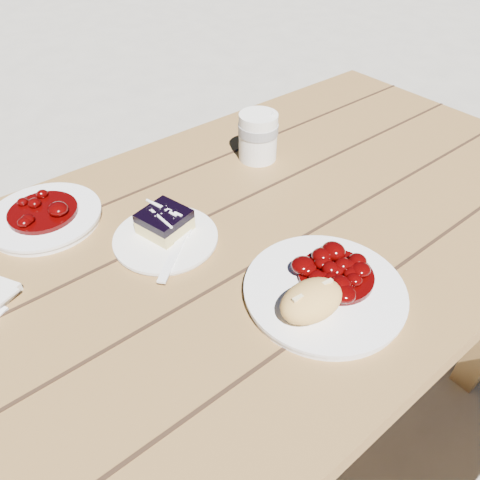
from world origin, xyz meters
TOP-DOWN VIEW (x-y plane):
  - ground at (0.00, 0.00)m, footprint 60.00×60.00m
  - picnic_table at (0.00, -0.00)m, footprint 2.00×1.55m
  - main_plate at (0.22, -0.20)m, footprint 0.25×0.25m
  - goulash_stew at (0.25, -0.20)m, footprint 0.12×0.12m
  - bread_roll at (0.17, -0.22)m, footprint 0.11×0.08m
  - dessert_plate at (0.10, 0.07)m, footprint 0.18×0.18m
  - blueberry_cake at (0.11, 0.08)m, footprint 0.09×0.09m
  - fork_dessert at (0.08, 0.01)m, footprint 0.14×0.12m
  - coffee_cup at (0.42, 0.19)m, footprint 0.09×0.09m
  - second_plate at (-0.05, 0.27)m, footprint 0.21×0.21m
  - second_stew at (-0.05, 0.27)m, footprint 0.13×0.13m

SIDE VIEW (x-z plane):
  - ground at x=0.00m, z-range 0.00..0.00m
  - picnic_table at x=0.00m, z-range 0.21..0.96m
  - dessert_plate at x=0.10m, z-range 0.75..0.76m
  - main_plate at x=0.22m, z-range 0.75..0.77m
  - second_plate at x=-0.05m, z-range 0.75..0.77m
  - fork_dessert at x=0.08m, z-range 0.76..0.76m
  - blueberry_cake at x=0.11m, z-range 0.76..0.80m
  - goulash_stew at x=0.25m, z-range 0.77..0.81m
  - second_stew at x=-0.05m, z-range 0.77..0.81m
  - bread_roll at x=0.17m, z-range 0.77..0.82m
  - coffee_cup at x=0.42m, z-range 0.75..0.86m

